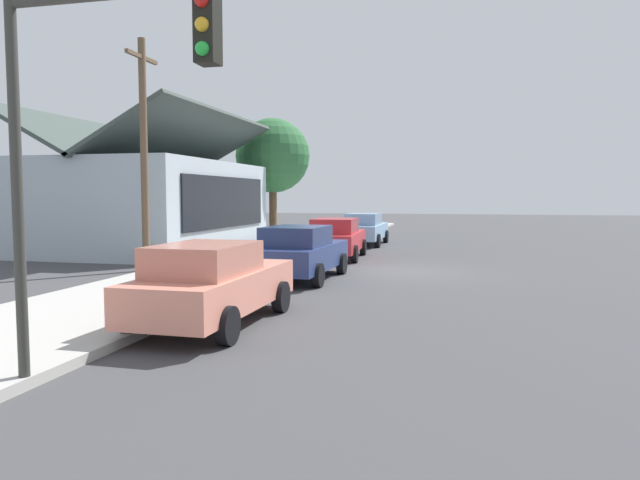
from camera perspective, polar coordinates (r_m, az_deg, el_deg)
name	(u,v)px	position (r m, az deg, el deg)	size (l,w,h in m)	color
ground_plane	(401,272)	(19.09, 7.98, -3.10)	(120.00, 120.00, 0.00)	#424244
sidewalk_curb	(239,265)	(20.38, -7.90, -2.40)	(60.00, 4.20, 0.16)	#B2AFA8
car_coral	(213,283)	(11.24, -10.46, -4.19)	(4.58, 1.99, 1.59)	#EA8C75
car_navy	(300,252)	(17.08, -1.97, -1.19)	(4.54, 2.16, 1.59)	navy
car_cherry	(336,238)	(22.74, 1.60, 0.20)	(4.69, 2.17, 1.59)	red
car_skyblue	(365,229)	(29.16, 4.41, 1.12)	(4.89, 1.94, 1.59)	#8CB7E0
storefront_building	(149,203)	(27.65, -16.44, 3.49)	(11.43, 7.92, 6.12)	#ADBCC6
shade_tree	(273,156)	(33.38, -4.66, 8.20)	(4.20, 4.20, 6.83)	brown
traffic_light_main	(89,110)	(7.63, -21.71, 11.73)	(0.37, 2.79, 5.20)	#383833
utility_pole_wooden	(144,151)	(19.91, -16.87, 8.39)	(1.80, 0.24, 7.50)	brown
fire_hydrant_red	(309,244)	(23.93, -1.08, -0.35)	(0.22, 0.22, 0.71)	red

